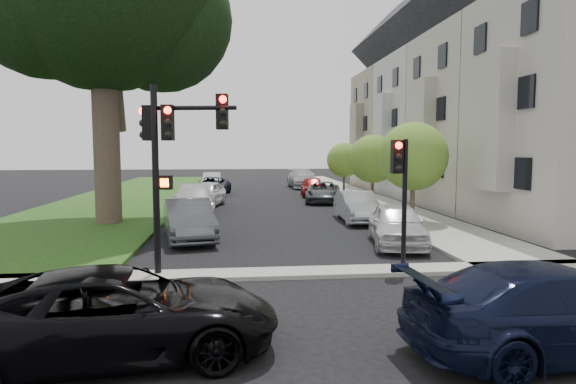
{
  "coord_description": "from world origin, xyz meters",
  "views": [
    {
      "loc": [
        -1.65,
        -10.73,
        3.44
      ],
      "look_at": [
        0.0,
        5.0,
        2.0
      ],
      "focal_mm": 30.0,
      "sensor_mm": 36.0,
      "label": 1
    }
  ],
  "objects": [
    {
      "name": "ground",
      "position": [
        0.0,
        0.0,
        0.0
      ],
      "size": [
        140.0,
        140.0,
        0.0
      ],
      "primitive_type": "plane",
      "color": "black",
      "rests_on": "ground"
    },
    {
      "name": "grass_strip",
      "position": [
        -9.0,
        24.0,
        0.06
      ],
      "size": [
        8.0,
        44.0,
        0.12
      ],
      "primitive_type": "cube",
      "color": "#1D380C",
      "rests_on": "ground"
    },
    {
      "name": "sidewalk_right",
      "position": [
        6.75,
        24.0,
        0.06
      ],
      "size": [
        3.5,
        44.0,
        0.12
      ],
      "primitive_type": "cube",
      "color": "gray",
      "rests_on": "ground"
    },
    {
      "name": "sidewalk_cross",
      "position": [
        0.0,
        2.0,
        0.06
      ],
      "size": [
        60.0,
        1.0,
        0.12
      ],
      "primitive_type": "cube",
      "color": "gray",
      "rests_on": "ground"
    },
    {
      "name": "house_b",
      "position": [
        12.45,
        15.5,
        6.93
      ],
      "size": [
        7.7,
        7.55,
        15.97
      ],
      "color": "tan",
      "rests_on": "ground"
    },
    {
      "name": "house_c",
      "position": [
        12.45,
        23.0,
        6.93
      ],
      "size": [
        7.7,
        7.55,
        15.97
      ],
      "color": "silver",
      "rests_on": "ground"
    },
    {
      "name": "house_d",
      "position": [
        12.45,
        30.5,
        6.93
      ],
      "size": [
        7.7,
        7.55,
        15.97
      ],
      "color": "gray",
      "rests_on": "ground"
    },
    {
      "name": "small_tree_a",
      "position": [
        6.2,
        10.18,
        3.07
      ],
      "size": [
        3.08,
        3.08,
        4.62
      ],
      "color": "black",
      "rests_on": "ground"
    },
    {
      "name": "small_tree_b",
      "position": [
        6.2,
        16.67,
        2.82
      ],
      "size": [
        2.82,
        2.82,
        4.23
      ],
      "color": "black",
      "rests_on": "ground"
    },
    {
      "name": "small_tree_c",
      "position": [
        6.2,
        24.31,
        2.57
      ],
      "size": [
        2.57,
        2.57,
        3.86
      ],
      "color": "black",
      "rests_on": "ground"
    },
    {
      "name": "traffic_signal_main",
      "position": [
        -3.4,
        2.23,
        3.51
      ],
      "size": [
        2.49,
        0.66,
        5.08
      ],
      "color": "black",
      "rests_on": "ground"
    },
    {
      "name": "traffic_signal_secondary",
      "position": [
        2.85,
        2.19,
        2.58
      ],
      "size": [
        0.46,
        0.37,
        3.69
      ],
      "color": "black",
      "rests_on": "ground"
    },
    {
      "name": "car_cross_near",
      "position": [
        -3.63,
        -2.78,
        0.73
      ],
      "size": [
        5.54,
        3.07,
        1.47
      ],
      "primitive_type": "imported",
      "rotation": [
        0.0,
        0.0,
        1.7
      ],
      "color": "black",
      "rests_on": "ground"
    },
    {
      "name": "car_cross_far",
      "position": [
        3.64,
        -3.45,
        0.76
      ],
      "size": [
        5.38,
        2.55,
        1.52
      ],
      "primitive_type": "imported",
      "rotation": [
        0.0,
        0.0,
        1.65
      ],
      "color": "black",
      "rests_on": "ground"
    },
    {
      "name": "car_parked_0",
      "position": [
        3.95,
        5.66,
        0.75
      ],
      "size": [
        2.55,
        4.66,
        1.5
      ],
      "primitive_type": "imported",
      "rotation": [
        0.0,
        0.0,
        -0.19
      ],
      "color": "silver",
      "rests_on": "ground"
    },
    {
      "name": "car_parked_1",
      "position": [
        3.93,
        11.26,
        0.72
      ],
      "size": [
        1.61,
        4.39,
        1.44
      ],
      "primitive_type": "imported",
      "rotation": [
        0.0,
        0.0,
        -0.02
      ],
      "color": "#999BA0",
      "rests_on": "ground"
    },
    {
      "name": "car_parked_2",
      "position": [
        3.78,
        19.46,
        0.65
      ],
      "size": [
        2.99,
        5.01,
        1.3
      ],
      "primitive_type": "imported",
      "rotation": [
        0.0,
        0.0,
        -0.18
      ],
      "color": "#3F4247",
      "rests_on": "ground"
    },
    {
      "name": "car_parked_3",
      "position": [
        3.74,
        23.58,
        0.69
      ],
      "size": [
        2.0,
        4.2,
        1.39
      ],
      "primitive_type": "imported",
      "rotation": [
        0.0,
        0.0,
        -0.09
      ],
      "color": "maroon",
      "rests_on": "ground"
    },
    {
      "name": "car_parked_4",
      "position": [
        3.98,
        30.73,
        0.8
      ],
      "size": [
        2.4,
        5.6,
        1.61
      ],
      "primitive_type": "imported",
      "rotation": [
        0.0,
        0.0,
        0.03
      ],
      "color": "#999BA0",
      "rests_on": "ground"
    },
    {
      "name": "car_parked_5",
      "position": [
        -3.5,
        7.48,
        0.77
      ],
      "size": [
        2.51,
        4.91,
        1.54
      ],
      "primitive_type": "imported",
      "rotation": [
        0.0,
        0.0,
        0.2
      ],
      "color": "#3F4247",
      "rests_on": "ground"
    },
    {
      "name": "car_parked_6",
      "position": [
        -3.96,
        14.41,
        0.76
      ],
      "size": [
        2.51,
        5.35,
        1.51
      ],
      "primitive_type": "imported",
      "rotation": [
        0.0,
        0.0,
        0.08
      ],
      "color": "silver",
      "rests_on": "ground"
    },
    {
      "name": "car_parked_7",
      "position": [
        -3.57,
        17.81,
        0.76
      ],
      "size": [
        2.61,
        4.72,
        1.52
      ],
      "primitive_type": "imported",
      "rotation": [
        0.0,
        0.0,
        -0.19
      ],
      "color": "silver",
      "rests_on": "ground"
    },
    {
      "name": "car_parked_8",
      "position": [
        -3.63,
        25.04,
        0.66
      ],
      "size": [
        3.08,
        5.08,
        1.32
      ],
      "primitive_type": "imported",
      "rotation": [
        0.0,
        0.0,
        -0.2
      ],
      "color": "black",
      "rests_on": "ground"
    },
    {
      "name": "car_parked_9",
      "position": [
        -3.84,
        30.5,
        0.69
      ],
      "size": [
        1.53,
        4.21,
        1.38
      ],
      "primitive_type": "imported",
      "rotation": [
        0.0,
        0.0,
        0.02
      ],
      "color": "silver",
      "rests_on": "ground"
    }
  ]
}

